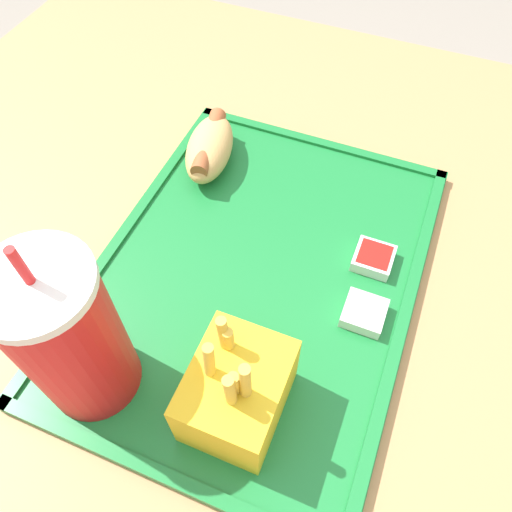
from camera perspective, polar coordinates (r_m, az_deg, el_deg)
ground_plane at (r=1.25m, az=-0.38°, el=-22.71°), size 8.00×8.00×0.00m
dining_table at (r=0.88m, az=-0.52°, el=-17.32°), size 1.05×1.10×0.76m
food_tray at (r=0.53m, az=0.00°, el=-2.15°), size 0.44×0.33×0.01m
soda_cup at (r=0.42m, az=-20.53°, el=-8.71°), size 0.09×0.09×0.20m
hot_dog_far at (r=0.62m, az=-5.33°, el=12.25°), size 0.12×0.08×0.05m
fries_carton at (r=0.43m, az=-2.21°, el=-15.14°), size 0.10×0.08×0.12m
sauce_cup_mayo at (r=0.51m, az=12.26°, el=-6.34°), size 0.04×0.04×0.02m
sauce_cup_ketchup at (r=0.54m, az=13.28°, el=-0.21°), size 0.04×0.04×0.02m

